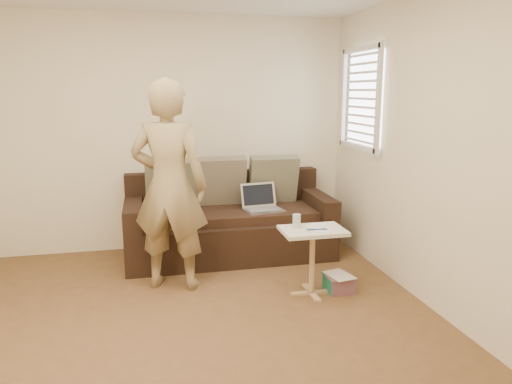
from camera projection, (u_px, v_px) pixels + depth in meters
floor at (192, 341)px, 3.49m from camera, size 4.50×4.50×0.00m
wall_back at (169, 135)px, 5.36m from camera, size 4.00×0.00×4.00m
wall_front at (271, 311)px, 1.07m from camera, size 4.00×0.00×4.00m
wall_right at (450, 155)px, 3.65m from camera, size 0.00×4.50×4.50m
window_blinds at (361, 99)px, 4.99m from camera, size 0.12×0.88×1.08m
sofa at (229, 218)px, 5.22m from camera, size 2.20×0.95×0.85m
pillow_left at (171, 184)px, 5.21m from camera, size 0.55×0.29×0.57m
pillow_mid at (221, 181)px, 5.35m from camera, size 0.55×0.27×0.57m
pillow_right at (273, 179)px, 5.46m from camera, size 0.55×0.28×0.57m
laptop_silver at (264, 211)px, 5.14m from camera, size 0.43×0.34×0.26m
laptop_white at (181, 214)px, 5.00m from camera, size 0.41×0.36×0.25m
person at (169, 186)px, 4.28m from camera, size 0.81×0.68×1.90m
side_table at (312, 262)px, 4.23m from camera, size 0.55×0.38×0.60m
drinking_glass at (297, 221)px, 4.20m from camera, size 0.07×0.07×0.12m
scissors at (317, 229)px, 4.12m from camera, size 0.19×0.11×0.02m
paper_on_table at (319, 228)px, 4.20m from camera, size 0.25×0.33×0.00m
striped_box at (339, 283)px, 4.34m from camera, size 0.25×0.25×0.16m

